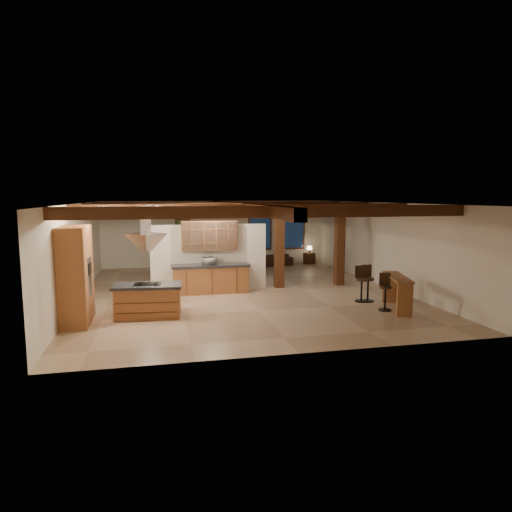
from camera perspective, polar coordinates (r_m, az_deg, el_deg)
The scene contains 23 objects.
ground at distance 14.97m, azimuth -1.78°, elevation -4.54°, with size 12.00×12.00×0.00m, color tan.
room_walls at distance 14.70m, azimuth -1.81°, elevation 2.26°, with size 12.00×12.00×12.00m.
ceiling_beams at distance 14.64m, azimuth -1.82°, elevation 6.08°, with size 10.00×12.00×0.28m.
timber_posts at distance 15.84m, azimuth 6.77°, elevation 2.53°, with size 2.50×0.30×2.90m.
partition_wall at distance 15.12m, azimuth -5.88°, elevation -0.23°, with size 3.80×0.18×2.20m, color white.
pantry_cabinet at distance 12.08m, azimuth -21.58°, elevation -2.21°, with size 0.67×1.60×2.40m.
back_counter at distance 14.83m, azimuth -5.67°, elevation -2.82°, with size 2.50×0.66×0.94m.
upper_display_cabinet at distance 14.85m, azimuth -5.83°, elevation 2.54°, with size 1.80×0.36×0.95m.
range_hood at distance 12.03m, azimuth -13.54°, elevation 0.88°, with size 1.10×1.10×1.40m.
back_windows at distance 21.12m, azimuth 2.61°, elevation 3.10°, with size 2.70×0.07×1.70m.
framed_art at distance 20.40m, azimuth -9.14°, elevation 3.42°, with size 0.65×0.05×0.85m.
recessed_cans at distance 12.45m, azimuth -11.69°, elevation 6.17°, with size 3.16×2.46×0.03m.
kitchen_island at distance 12.26m, azimuth -13.35°, elevation -5.38°, with size 1.83×1.10×0.87m.
dining_table at distance 16.97m, azimuth -5.68°, elevation -2.01°, with size 1.86×1.04×0.66m, color #421F10.
sofa at distance 20.56m, azimuth 1.94°, elevation -0.47°, with size 1.84×0.72×0.54m, color black.
microwave at distance 14.74m, azimuth -5.86°, elevation -0.60°, with size 0.42×0.28×0.23m, color #B7B7BC.
bar_counter at distance 13.22m, azimuth 17.23°, elevation -3.72°, with size 0.91×1.83×0.93m.
side_table at distance 21.31m, azimuth 6.67°, elevation -0.27°, with size 0.41×0.41×0.51m, color #412510.
table_lamp at distance 21.25m, azimuth 6.69°, elevation 1.02°, with size 0.27×0.27×0.32m.
bar_stool_a at distance 13.05m, azimuth 15.85°, elevation -4.30°, with size 0.37×0.39×1.03m.
bar_stool_b at distance 14.00m, azimuth 13.77°, elevation -3.31°, with size 0.38×0.38×1.08m.
bar_stool_c at distance 13.94m, azimuth 13.02°, elevation -3.38°, with size 0.37×0.37×1.06m.
dining_chairs at distance 16.93m, azimuth -5.69°, elevation -1.14°, with size 2.25×2.25×1.16m.
Camera 1 is at (-2.77, -14.37, 3.14)m, focal length 32.00 mm.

